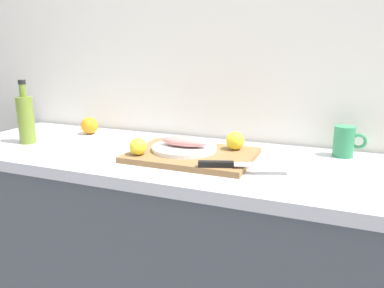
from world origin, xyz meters
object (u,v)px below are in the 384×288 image
(fish_fillet, at_px, (184,141))
(chef_knife, at_px, (233,164))
(white_plate, at_px, (184,148))
(olive_oil_bottle, at_px, (26,118))
(orange_0, at_px, (89,126))
(cutting_board, at_px, (192,155))
(lemon_0, at_px, (138,146))
(coffee_mug_1, at_px, (345,141))

(fish_fillet, bearing_deg, chef_knife, -29.98)
(white_plate, relative_size, olive_oil_bottle, 0.91)
(fish_fillet, relative_size, olive_oil_bottle, 0.68)
(fish_fillet, distance_m, chef_knife, 0.25)
(white_plate, relative_size, orange_0, 3.06)
(cutting_board, xyz_separation_m, orange_0, (-0.57, 0.18, 0.03))
(lemon_0, bearing_deg, olive_oil_bottle, 175.02)
(olive_oil_bottle, relative_size, orange_0, 3.35)
(cutting_board, xyz_separation_m, olive_oil_bottle, (-0.70, -0.05, 0.09))
(lemon_0, bearing_deg, chef_knife, -2.01)
(olive_oil_bottle, bearing_deg, lemon_0, -4.98)
(fish_fillet, bearing_deg, white_plate, -90.00)
(cutting_board, distance_m, olive_oil_bottle, 0.71)
(fish_fillet, bearing_deg, cutting_board, -21.56)
(fish_fillet, relative_size, lemon_0, 2.92)
(white_plate, distance_m, coffee_mug_1, 0.57)
(fish_fillet, xyz_separation_m, olive_oil_bottle, (-0.66, -0.07, 0.05))
(cutting_board, distance_m, chef_knife, 0.21)
(chef_knife, bearing_deg, cutting_board, 129.31)
(white_plate, height_order, orange_0, orange_0)
(cutting_board, xyz_separation_m, white_plate, (-0.04, 0.01, 0.02))
(cutting_board, height_order, coffee_mug_1, coffee_mug_1)
(fish_fillet, distance_m, orange_0, 0.56)
(olive_oil_bottle, distance_m, orange_0, 0.27)
(cutting_board, relative_size, coffee_mug_1, 3.84)
(lemon_0, relative_size, coffee_mug_1, 0.54)
(cutting_board, relative_size, orange_0, 5.63)
(chef_knife, distance_m, lemon_0, 0.34)
(cutting_board, height_order, fish_fillet, fish_fillet)
(chef_knife, distance_m, olive_oil_bottle, 0.89)
(cutting_board, bearing_deg, chef_knife, -31.50)
(white_plate, bearing_deg, coffee_mug_1, 20.90)
(olive_oil_bottle, bearing_deg, white_plate, 5.69)
(fish_fillet, bearing_deg, orange_0, 162.76)
(cutting_board, distance_m, coffee_mug_1, 0.54)
(white_plate, distance_m, orange_0, 0.56)
(cutting_board, relative_size, lemon_0, 7.18)
(orange_0, bearing_deg, chef_knife, -21.18)
(olive_oil_bottle, xyz_separation_m, coffee_mug_1, (1.20, 0.27, -0.05))
(cutting_board, bearing_deg, olive_oil_bottle, -175.75)
(lemon_0, distance_m, coffee_mug_1, 0.73)
(cutting_board, xyz_separation_m, coffee_mug_1, (0.50, 0.22, 0.05))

